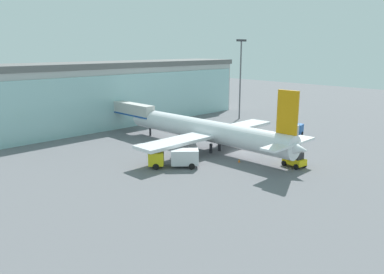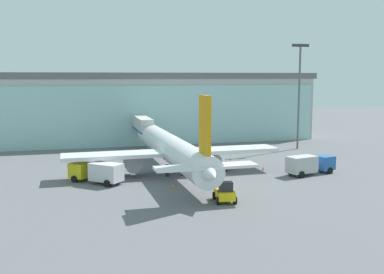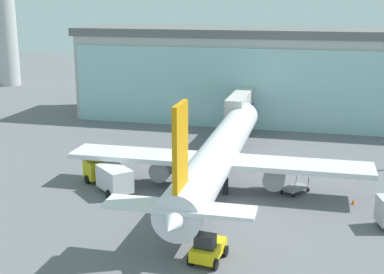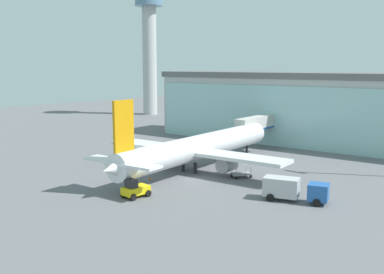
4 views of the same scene
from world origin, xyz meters
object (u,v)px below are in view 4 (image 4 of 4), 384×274
object	(u,v)px
jet_bridge	(259,123)
control_tower	(149,39)
airplane	(197,148)
baggage_cart	(241,174)
catering_truck	(130,156)
fuel_truck	(293,189)
safety_cone_nose	(150,178)
safety_cone_wingtip	(270,184)
pushback_tug	(135,189)

from	to	relation	value
jet_bridge	control_tower	xyz separation A→B (m)	(-57.45, 29.27, 18.61)
airplane	baggage_cart	bearing A→B (deg)	-91.26
jet_bridge	catering_truck	distance (m)	26.65
jet_bridge	baggage_cart	bearing A→B (deg)	-157.64
baggage_cart	jet_bridge	bearing A→B (deg)	55.71
catering_truck	baggage_cart	bearing A→B (deg)	-126.43
jet_bridge	control_tower	world-z (taller)	control_tower
fuel_truck	baggage_cart	size ratio (longest dim) A/B	2.36
control_tower	safety_cone_nose	size ratio (longest dim) A/B	69.10
control_tower	airplane	bearing A→B (deg)	-40.27
jet_bridge	safety_cone_wingtip	xyz separation A→B (m)	(15.11, -22.32, -4.48)
jet_bridge	pushback_tug	distance (m)	37.30
fuel_truck	safety_cone_wingtip	size ratio (longest dim) A/B	13.86
control_tower	airplane	xyz separation A→B (m)	(59.43, -50.35, -20.00)
pushback_tug	safety_cone_wingtip	bearing A→B (deg)	-29.62
fuel_truck	safety_cone_nose	xyz separation A→B (m)	(-19.63, -3.53, -1.19)
safety_cone_wingtip	pushback_tug	bearing A→B (deg)	-124.81
safety_cone_wingtip	fuel_truck	bearing A→B (deg)	-37.40
catering_truck	safety_cone_nose	bearing A→B (deg)	-167.88
jet_bridge	safety_cone_wingtip	size ratio (longest dim) A/B	26.03
airplane	safety_cone_nose	size ratio (longest dim) A/B	70.38
fuel_truck	safety_cone_nose	world-z (taller)	fuel_truck
control_tower	fuel_truck	world-z (taller)	control_tower
catering_truck	pushback_tug	world-z (taller)	catering_truck
airplane	catering_truck	world-z (taller)	airplane
pushback_tug	baggage_cart	bearing A→B (deg)	-10.72
baggage_cart	pushback_tug	world-z (taller)	pushback_tug
jet_bridge	baggage_cart	size ratio (longest dim) A/B	4.44
jet_bridge	pushback_tug	size ratio (longest dim) A/B	4.27
jet_bridge	fuel_truck	bearing A→B (deg)	-144.83
control_tower	fuel_truck	size ratio (longest dim) A/B	4.98
jet_bridge	safety_cone_nose	distance (m)	30.12
pushback_tug	safety_cone_wingtip	xyz separation A→B (m)	(10.04, 14.44, -0.70)
safety_cone_nose	jet_bridge	bearing A→B (deg)	91.21
catering_truck	control_tower	bearing A→B (deg)	-8.05
airplane	baggage_cart	xyz separation A→B (m)	(7.64, 0.30, -2.86)
jet_bridge	catering_truck	world-z (taller)	jet_bridge
fuel_truck	catering_truck	bearing A→B (deg)	161.35
baggage_cart	safety_cone_wingtip	bearing A→B (deg)	-74.81
jet_bridge	pushback_tug	xyz separation A→B (m)	(5.07, -36.76, -3.78)
fuel_truck	airplane	bearing A→B (deg)	147.76
fuel_truck	safety_cone_nose	size ratio (longest dim) A/B	13.86
airplane	safety_cone_wingtip	size ratio (longest dim) A/B	70.38
pushback_tug	safety_cone_nose	size ratio (longest dim) A/B	6.09
baggage_cart	airplane	bearing A→B (deg)	123.10
fuel_truck	safety_cone_wingtip	bearing A→B (deg)	126.19
catering_truck	baggage_cart	world-z (taller)	catering_truck
fuel_truck	baggage_cart	xyz separation A→B (m)	(-10.64, 5.48, -0.97)
jet_bridge	safety_cone_wingtip	bearing A→B (deg)	-148.39
safety_cone_wingtip	control_tower	bearing A→B (deg)	144.58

